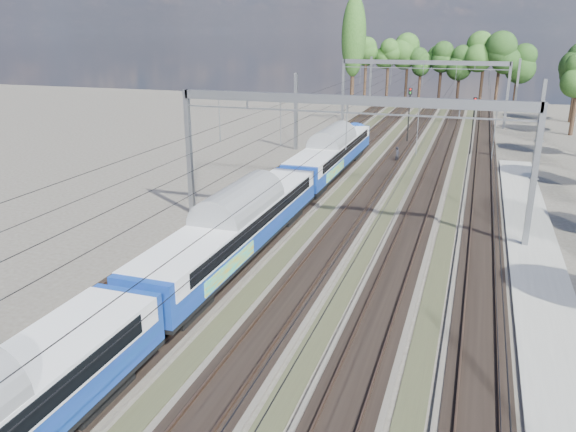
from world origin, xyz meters
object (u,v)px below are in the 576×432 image
(signal_far, at_px, (473,119))
(worker, at_px, (397,155))
(emu_train, at_px, (237,220))
(signal_near, at_px, (409,108))

(signal_far, bearing_deg, worker, -117.90)
(emu_train, relative_size, signal_near, 9.88)
(signal_far, bearing_deg, emu_train, -87.88)
(signal_near, bearing_deg, emu_train, -121.35)
(worker, height_order, signal_far, signal_far)
(signal_near, bearing_deg, worker, -112.97)
(emu_train, distance_m, worker, 30.00)
(emu_train, height_order, worker, emu_train)
(signal_near, height_order, signal_far, signal_near)
(worker, xyz_separation_m, signal_far, (7.04, 6.20, 3.12))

